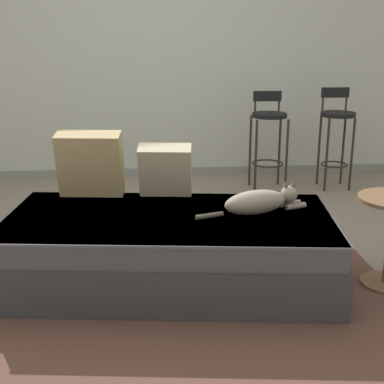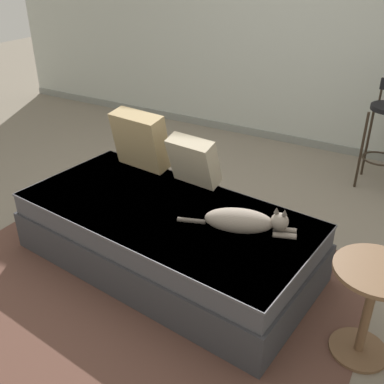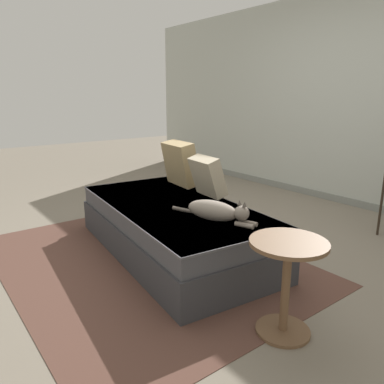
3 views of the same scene
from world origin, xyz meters
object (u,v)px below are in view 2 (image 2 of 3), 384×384
object	(u,v)px
couch	(166,236)
throw_pillow_middle	(194,161)
cat	(244,221)
throw_pillow_corner	(140,140)
side_table	(371,300)

from	to	relation	value
couch	throw_pillow_middle	world-z (taller)	throw_pillow_middle
cat	throw_pillow_corner	bearing A→B (deg)	157.51
throw_pillow_corner	side_table	bearing A→B (deg)	-17.85
throw_pillow_middle	couch	bearing A→B (deg)	-88.91
throw_pillow_middle	side_table	xyz separation A→B (m)	(1.37, -0.55, -0.26)
couch	side_table	size ratio (longest dim) A/B	3.70
couch	throw_pillow_corner	distance (m)	0.82
throw_pillow_middle	side_table	bearing A→B (deg)	-21.85
cat	throw_pillow_middle	bearing A→B (deg)	145.64
throw_pillow_corner	throw_pillow_middle	distance (m)	0.51
couch	cat	world-z (taller)	cat
cat	couch	bearing A→B (deg)	-179.14
couch	side_table	xyz separation A→B (m)	(1.36, -0.15, 0.15)
cat	side_table	world-z (taller)	cat
side_table	couch	bearing A→B (deg)	173.78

